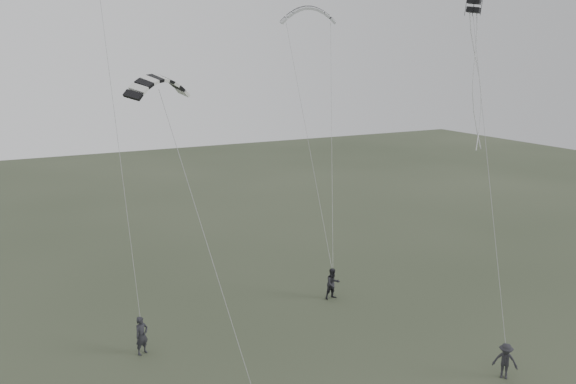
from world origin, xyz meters
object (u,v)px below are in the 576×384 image
kite_pale_large (308,8)px  kite_striped (158,78)px  flyer_left (142,335)px  kite_box (474,5)px  flyer_far (505,361)px  flyer_right (333,284)px

kite_pale_large → kite_striped: 17.00m
flyer_left → kite_box: bearing=-35.3°
flyer_far → kite_pale_large: bearing=137.4°
kite_pale_large → kite_box: kite_pale_large is taller
flyer_left → flyer_right: size_ratio=1.01×
flyer_left → kite_box: kite_box is taller
kite_box → kite_pale_large: bearing=66.3°
flyer_right → flyer_far: (2.42, -11.07, -0.12)m
kite_striped → kite_box: 16.50m
flyer_far → flyer_left: bearing=-166.3°
flyer_left → kite_striped: size_ratio=0.59×
flyer_far → kite_pale_large: kite_pale_large is taller
kite_striped → kite_box: (15.91, -2.59, 3.51)m
kite_box → kite_striped: bearing=134.5°
flyer_far → kite_striped: 20.23m
flyer_far → kite_box: size_ratio=2.37×
flyer_far → kite_striped: bearing=-167.4°
flyer_right → flyer_far: flyer_right is taller
flyer_far → flyer_right: bearing=150.3°
flyer_right → kite_box: size_ratio=2.70×
kite_pale_large → kite_box: size_ratio=5.37×
kite_striped → kite_box: bearing=-38.7°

